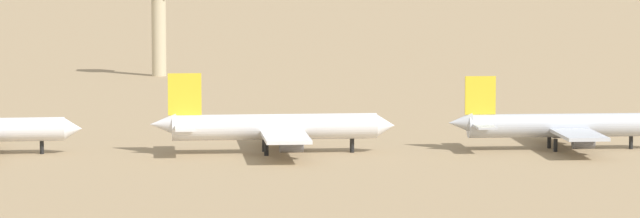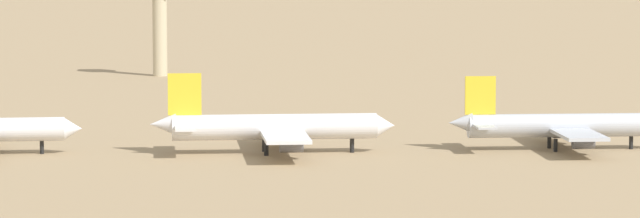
% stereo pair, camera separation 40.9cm
% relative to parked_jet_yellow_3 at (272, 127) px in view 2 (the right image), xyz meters
% --- Properties ---
extents(ground, '(4000.00, 4000.00, 0.00)m').
position_rel_parked_jet_yellow_3_xyz_m(ground, '(-1.70, 1.14, -3.78)').
color(ground, '#9E8460').
extents(parked_jet_yellow_3, '(34.86, 29.18, 11.55)m').
position_rel_parked_jet_yellow_3_xyz_m(parked_jet_yellow_3, '(0.00, 0.00, 0.00)').
color(parked_jet_yellow_3, white).
rests_on(parked_jet_yellow_3, ground).
extents(parked_jet_yellow_4, '(32.54, 27.20, 10.79)m').
position_rel_parked_jet_yellow_3_xyz_m(parked_jet_yellow_4, '(41.50, 0.63, -0.25)').
color(parked_jet_yellow_4, silver).
rests_on(parked_jet_yellow_4, ground).
extents(control_tower, '(5.20, 5.20, 23.69)m').
position_rel_parked_jet_yellow_3_xyz_m(control_tower, '(-17.26, 136.44, 10.51)').
color(control_tower, '#C6B793').
rests_on(control_tower, ground).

